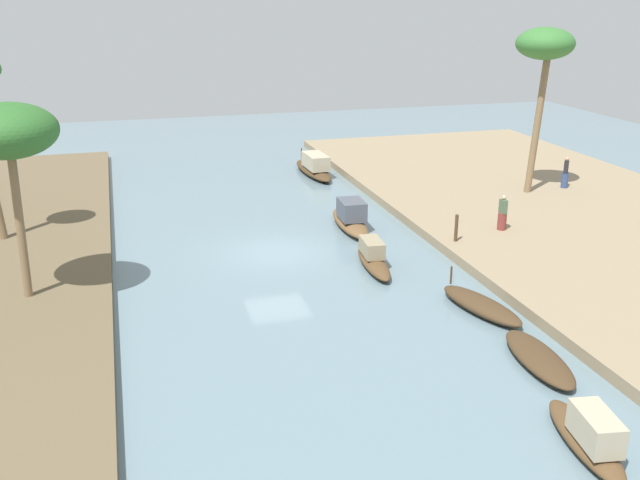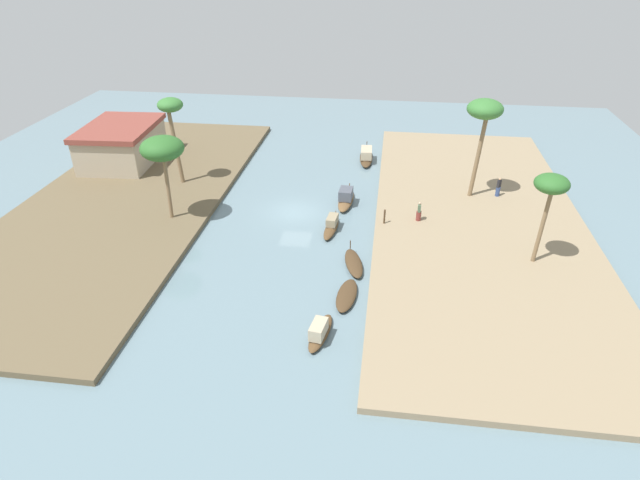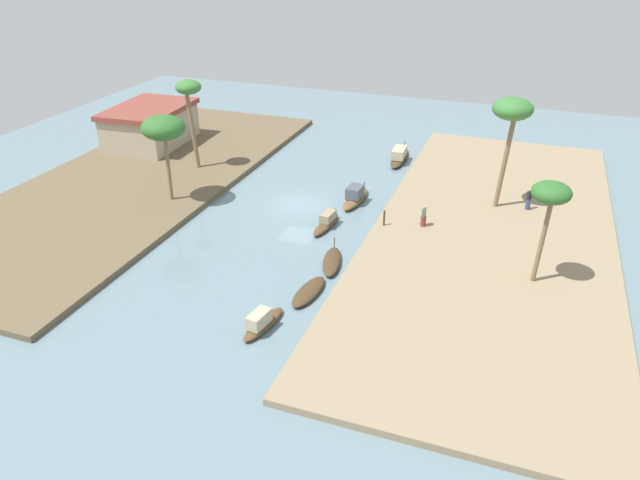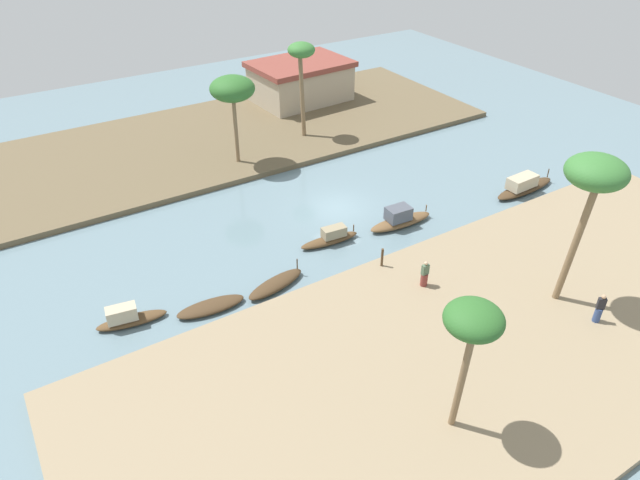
# 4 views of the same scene
# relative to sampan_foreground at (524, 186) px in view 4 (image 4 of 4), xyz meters

# --- Properties ---
(river_water) EXTENTS (69.57, 69.57, 0.00)m
(river_water) POSITION_rel_sampan_foreground_xyz_m (-12.23, 5.00, -0.49)
(river_water) COLOR slate
(river_water) RESTS_ON ground
(riverbank_left) EXTENTS (40.69, 15.86, 0.40)m
(riverbank_left) POSITION_rel_sampan_foreground_xyz_m (-12.23, -9.44, -0.28)
(riverbank_left) COLOR #937F60
(riverbank_left) RESTS_ON ground
(riverbank_right) EXTENTS (40.69, 15.86, 0.40)m
(riverbank_right) POSITION_rel_sampan_foreground_xyz_m (-12.23, 19.44, -0.28)
(riverbank_right) COLOR brown
(riverbank_right) RESTS_ON ground
(sampan_foreground) EXTENTS (5.43, 1.46, 1.31)m
(sampan_foreground) POSITION_rel_sampan_foreground_xyz_m (0.00, 0.00, 0.00)
(sampan_foreground) COLOR #47331E
(sampan_foreground) RESTS_ON river_water
(sampan_midstream) EXTENTS (3.85, 1.20, 1.06)m
(sampan_midstream) POSITION_rel_sampan_foreground_xyz_m (-14.85, 1.74, -0.10)
(sampan_midstream) COLOR brown
(sampan_midstream) RESTS_ON river_water
(sampan_upstream_small) EXTENTS (4.53, 1.39, 1.37)m
(sampan_upstream_small) POSITION_rel_sampan_foreground_xyz_m (-10.08, 1.09, 0.00)
(sampan_upstream_small) COLOR brown
(sampan_upstream_small) RESTS_ON river_water
(sampan_with_tall_canopy) EXTENTS (3.67, 1.48, 0.43)m
(sampan_with_tall_canopy) POSITION_rel_sampan_foreground_xyz_m (-23.45, -0.19, -0.27)
(sampan_with_tall_canopy) COLOR #47331E
(sampan_with_tall_canopy) RESTS_ON river_water
(sampan_downstream_large) EXTENTS (3.56, 1.45, 1.15)m
(sampan_downstream_large) POSITION_rel_sampan_foreground_xyz_m (-27.37, 0.96, -0.06)
(sampan_downstream_large) COLOR brown
(sampan_downstream_large) RESTS_ON river_water
(sampan_open_hull) EXTENTS (3.83, 1.90, 1.08)m
(sampan_open_hull) POSITION_rel_sampan_foreground_xyz_m (-19.73, -0.33, -0.25)
(sampan_open_hull) COLOR #47331E
(sampan_open_hull) RESTS_ON river_water
(person_on_near_bank) EXTENTS (0.40, 0.39, 1.54)m
(person_on_near_bank) POSITION_rel_sampan_foreground_xyz_m (-13.13, -4.77, 0.55)
(person_on_near_bank) COLOR brown
(person_on_near_bank) RESTS_ON riverbank_left
(person_by_mooring) EXTENTS (0.50, 0.50, 1.64)m
(person_by_mooring) POSITION_rel_sampan_foreground_xyz_m (-7.76, -11.46, 0.61)
(person_by_mooring) COLOR #33477A
(person_by_mooring) RESTS_ON riverbank_left
(mooring_post) EXTENTS (0.14, 0.14, 1.14)m
(mooring_post) POSITION_rel_sampan_foreground_xyz_m (-13.98, -2.18, 0.49)
(mooring_post) COLOR #4C3823
(mooring_post) RESTS_ON riverbank_left
(palm_tree_left_near) EXTENTS (2.18, 2.18, 6.24)m
(palm_tree_left_near) POSITION_rel_sampan_foreground_xyz_m (-18.05, -12.38, 5.36)
(palm_tree_left_near) COLOR #7F6647
(palm_tree_left_near) RESTS_ON riverbank_left
(palm_tree_left_far) EXTENTS (2.81, 2.81, 8.14)m
(palm_tree_left_far) POSITION_rel_sampan_foreground_xyz_m (-7.94, -9.37, 7.04)
(palm_tree_left_far) COLOR #7F6647
(palm_tree_left_far) RESTS_ON riverbank_left
(palm_tree_right_tall) EXTENTS (2.11, 2.11, 7.47)m
(palm_tree_right_tall) POSITION_rel_sampan_foreground_xyz_m (-8.45, 16.01, 6.35)
(palm_tree_right_tall) COLOR #7F6647
(palm_tree_right_tall) RESTS_ON riverbank_right
(palm_tree_right_short) EXTENTS (3.20, 3.20, 6.50)m
(palm_tree_right_short) POSITION_rel_sampan_foreground_xyz_m (-15.15, 14.18, 5.47)
(palm_tree_right_short) COLOR #7F6647
(palm_tree_right_short) RESTS_ON riverbank_right
(riverside_building) EXTENTS (9.09, 6.71, 3.61)m
(riverside_building) POSITION_rel_sampan_foreground_xyz_m (-4.51, 23.10, 1.75)
(riverside_building) COLOR tan
(riverside_building) RESTS_ON riverbank_right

